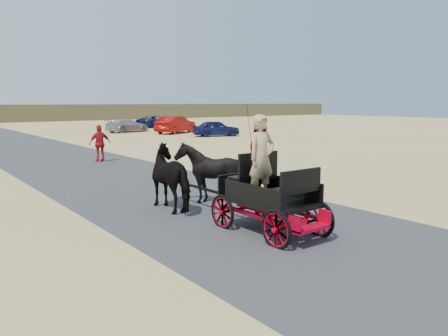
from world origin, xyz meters
TOP-DOWN VIEW (x-y plane):
  - ground at (0.00, 0.00)m, footprint 140.00×140.00m
  - road at (0.00, 0.00)m, footprint 6.00×140.00m
  - carriage at (-0.22, 1.19)m, footprint 1.30×2.40m
  - horse_left at (-0.77, 4.19)m, footprint 0.91×2.01m
  - horse_right at (0.33, 4.19)m, footprint 1.37×1.54m
  - driver_man at (-0.42, 1.24)m, footprint 0.66×0.43m
  - passenger_woman at (0.08, 1.79)m, footprint 0.77×0.60m
  - pedestrian at (1.17, 14.12)m, footprint 1.04×0.49m
  - car_a at (14.58, 23.20)m, footprint 4.09×2.70m
  - car_b at (13.75, 28.21)m, footprint 4.85×3.55m
  - car_c at (10.90, 32.10)m, footprint 4.46×2.57m
  - car_d at (16.75, 37.37)m, footprint 4.98×3.30m

SIDE VIEW (x-z plane):
  - ground at x=0.00m, z-range 0.00..0.00m
  - road at x=0.00m, z-range 0.00..0.01m
  - carriage at x=-0.22m, z-range 0.00..0.72m
  - car_c at x=10.90m, z-range 0.00..1.21m
  - car_d at x=16.75m, z-range 0.00..1.27m
  - car_a at x=14.58m, z-range 0.00..1.30m
  - car_b at x=13.75m, z-range 0.00..1.52m
  - horse_left at x=-0.77m, z-range 0.00..1.70m
  - horse_right at x=0.33m, z-range 0.00..1.70m
  - pedestrian at x=1.17m, z-range 0.00..1.73m
  - passenger_woman at x=0.08m, z-range 0.72..2.30m
  - driver_man at x=-0.42m, z-range 0.72..2.52m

